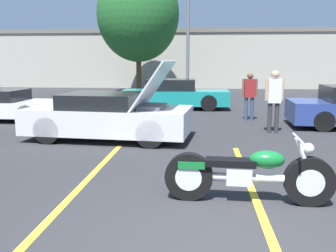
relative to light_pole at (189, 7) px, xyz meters
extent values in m
plane|color=#2D2D30|center=(0.95, -16.45, -4.81)|extent=(80.00, 80.00, 0.00)
cube|color=yellow|center=(-1.29, -14.20, -4.81)|extent=(0.12, 5.16, 0.01)
cube|color=yellow|center=(1.49, -14.20, -4.81)|extent=(0.12, 5.16, 0.01)
cube|color=#B2AD9E|center=(0.95, 9.82, -2.61)|extent=(32.00, 4.00, 4.40)
cube|color=slate|center=(0.95, 9.82, -0.56)|extent=(32.00, 4.20, 0.30)
cylinder|color=slate|center=(-0.07, 0.00, -0.39)|extent=(0.18, 0.18, 8.85)
cylinder|color=brown|center=(-3.29, 3.40, -3.46)|extent=(0.32, 0.32, 2.70)
ellipsoid|color=#236028|center=(-3.29, 3.40, 0.08)|extent=(5.08, 5.08, 5.84)
cylinder|color=black|center=(2.20, -15.11, -4.46)|extent=(0.71, 0.20, 0.71)
cylinder|color=black|center=(0.50, -15.02, -4.46)|extent=(0.71, 0.20, 0.71)
cylinder|color=silver|center=(2.20, -15.11, -4.46)|extent=(0.40, 0.19, 0.39)
cylinder|color=silver|center=(0.50, -15.02, -4.46)|extent=(0.40, 0.19, 0.39)
cylinder|color=silver|center=(1.35, -15.06, -4.44)|extent=(1.46, 0.19, 0.12)
cube|color=silver|center=(1.22, -15.06, -4.40)|extent=(0.37, 0.26, 0.28)
ellipsoid|color=#146B2D|center=(1.61, -15.08, -4.16)|extent=(0.51, 0.31, 0.26)
cube|color=black|center=(1.09, -15.05, -4.22)|extent=(0.73, 0.30, 0.10)
cube|color=#146B2D|center=(0.54, -15.02, -4.26)|extent=(0.40, 0.24, 0.10)
cylinder|color=silver|center=(2.12, -15.10, -4.14)|extent=(0.31, 0.09, 0.63)
cylinder|color=silver|center=(2.02, -15.10, -3.84)|extent=(0.07, 0.70, 0.04)
sphere|color=silver|center=(2.16, -15.10, -3.98)|extent=(0.16, 0.16, 0.16)
cylinder|color=silver|center=(0.97, -14.93, -4.50)|extent=(1.11, 0.15, 0.09)
cube|color=silver|center=(-1.74, -10.78, -4.30)|extent=(4.39, 2.33, 0.64)
cube|color=black|center=(-1.91, -10.76, -3.79)|extent=(2.06, 1.91, 0.38)
cylinder|color=black|center=(-0.52, -11.75, -4.47)|extent=(0.70, 0.28, 0.68)
cylinder|color=black|center=(-0.36, -10.05, -4.47)|extent=(0.70, 0.28, 0.68)
cylinder|color=black|center=(-3.13, -11.51, -4.47)|extent=(0.70, 0.28, 0.68)
cylinder|color=black|center=(-2.97, -9.80, -4.47)|extent=(0.70, 0.28, 0.68)
cube|color=silver|center=(-0.54, -10.89, -3.38)|extent=(1.05, 1.86, 1.24)
cube|color=#4C4C51|center=(-0.58, -10.89, -4.02)|extent=(0.70, 1.12, 0.28)
cube|color=white|center=(-6.21, -8.02, -4.38)|extent=(4.06, 1.74, 0.51)
cylinder|color=black|center=(-4.96, -8.77, -4.49)|extent=(0.64, 0.22, 0.64)
cylinder|color=black|center=(-4.95, -7.28, -4.49)|extent=(0.64, 0.22, 0.64)
cube|color=teal|center=(-0.44, -4.32, -4.32)|extent=(4.58, 1.81, 0.61)
cube|color=black|center=(-0.62, -4.32, -3.78)|extent=(2.08, 1.58, 0.47)
cylinder|color=black|center=(0.99, -5.03, -4.48)|extent=(0.68, 0.24, 0.67)
cylinder|color=black|center=(0.95, -3.55, -4.48)|extent=(0.68, 0.24, 0.67)
cylinder|color=black|center=(-1.83, -5.09, -4.48)|extent=(0.68, 0.24, 0.67)
cylinder|color=black|center=(-1.87, -3.61, -4.48)|extent=(0.68, 0.24, 0.67)
cylinder|color=black|center=(4.23, -9.25, -4.51)|extent=(0.62, 0.25, 0.61)
cylinder|color=black|center=(4.31, -7.64, -4.51)|extent=(0.62, 0.25, 0.61)
cylinder|color=#333338|center=(2.63, -9.57, -4.38)|extent=(0.12, 0.12, 0.86)
cylinder|color=#333338|center=(2.83, -9.57, -4.38)|extent=(0.12, 0.12, 0.86)
cube|color=white|center=(2.73, -9.57, -3.61)|extent=(0.36, 0.20, 0.68)
cylinder|color=tan|center=(2.51, -9.57, -3.57)|extent=(0.08, 0.08, 0.61)
cylinder|color=tan|center=(2.95, -9.57, -3.57)|extent=(0.08, 0.08, 0.61)
sphere|color=tan|center=(2.73, -9.57, -3.15)|extent=(0.23, 0.23, 0.23)
cylinder|color=#38476B|center=(2.23, -7.30, -4.41)|extent=(0.12, 0.12, 0.80)
cylinder|color=#38476B|center=(2.43, -7.30, -4.41)|extent=(0.12, 0.12, 0.80)
cube|color=maroon|center=(2.33, -7.30, -3.70)|extent=(0.36, 0.20, 0.63)
cylinder|color=brown|center=(2.11, -7.30, -3.67)|extent=(0.08, 0.08, 0.57)
cylinder|color=brown|center=(2.55, -7.30, -3.67)|extent=(0.08, 0.08, 0.57)
sphere|color=brown|center=(2.33, -7.30, -3.27)|extent=(0.22, 0.22, 0.22)
camera|label=1|loc=(0.65, -20.34, -2.78)|focal=40.00mm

